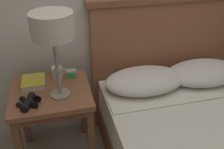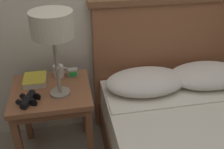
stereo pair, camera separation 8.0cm
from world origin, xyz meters
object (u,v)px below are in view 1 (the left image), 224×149
book_on_nightstand (33,82)px  binoculars_pair (29,102)px  table_lamp (52,29)px  coffee_mug (57,72)px  nightstand (52,102)px  alarm_clock (72,74)px

book_on_nightstand → binoculars_pair: size_ratio=1.08×
table_lamp → coffee_mug: 0.47m
book_on_nightstand → binoculars_pair: 0.23m
nightstand → binoculars_pair: binoculars_pair is taller
coffee_mug → book_on_nightstand: bearing=-161.7°
book_on_nightstand → coffee_mug: size_ratio=1.73×
book_on_nightstand → binoculars_pair: binoculars_pair is taller
coffee_mug → table_lamp: bearing=-89.9°
table_lamp → binoculars_pair: size_ratio=3.34×
binoculars_pair → table_lamp: bearing=17.7°
book_on_nightstand → binoculars_pair: (-0.03, -0.23, 0.00)m
nightstand → coffee_mug: size_ratio=5.73×
nightstand → table_lamp: (0.06, -0.06, 0.55)m
nightstand → alarm_clock: bearing=41.9°
table_lamp → binoculars_pair: 0.48m
nightstand → book_on_nightstand: 0.19m
coffee_mug → alarm_clock: bearing=-12.5°
nightstand → table_lamp: size_ratio=1.07×
binoculars_pair → alarm_clock: size_ratio=2.36×
nightstand → table_lamp: bearing=-42.1°
book_on_nightstand → nightstand: bearing=-45.4°
book_on_nightstand → binoculars_pair: bearing=-96.4°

